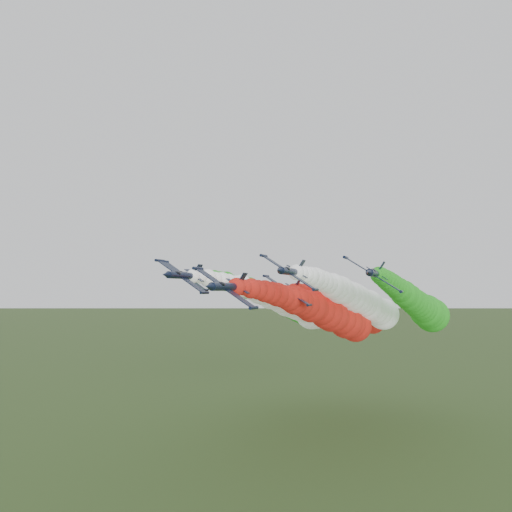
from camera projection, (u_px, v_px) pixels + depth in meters
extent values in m
cylinder|color=black|center=(226.00, 287.00, 75.77)|extent=(1.74, 10.33, 1.74)
cone|color=black|center=(209.00, 287.00, 70.08)|extent=(1.59, 2.07, 1.59)
cone|color=black|center=(240.00, 287.00, 81.02)|extent=(1.59, 1.03, 1.59)
ellipsoid|color=black|center=(222.00, 284.00, 73.56)|extent=(1.16, 2.16, 1.09)
cube|color=black|center=(225.00, 288.00, 75.57)|extent=(9.35, 2.18, 6.06)
cylinder|color=black|center=(198.00, 269.00, 77.39)|extent=(0.70, 2.98, 0.70)
cylinder|color=black|center=(254.00, 308.00, 73.76)|extent=(0.70, 2.98, 0.70)
cube|color=black|center=(241.00, 280.00, 79.67)|extent=(1.56, 1.72, 2.31)
cube|color=black|center=(238.00, 286.00, 79.82)|extent=(3.73, 1.26, 2.45)
sphere|color=#AE1B13|center=(236.00, 287.00, 79.52)|extent=(2.96, 2.96, 2.96)
sphere|color=#AE1B13|center=(244.00, 287.00, 82.46)|extent=(2.71, 2.71, 2.71)
sphere|color=#AE1B13|center=(251.00, 288.00, 85.39)|extent=(3.52, 3.52, 3.52)
sphere|color=#AE1B13|center=(258.00, 290.00, 88.30)|extent=(3.53, 3.53, 3.53)
sphere|color=#AE1B13|center=(265.00, 291.00, 91.19)|extent=(4.06, 4.06, 4.06)
sphere|color=#AE1B13|center=(271.00, 293.00, 94.07)|extent=(4.24, 4.24, 4.24)
sphere|color=#AE1B13|center=(277.00, 295.00, 96.93)|extent=(4.71, 4.71, 4.71)
sphere|color=#AE1B13|center=(283.00, 296.00, 99.78)|extent=(4.71, 4.71, 4.71)
sphere|color=#AE1B13|center=(289.00, 298.00, 102.61)|extent=(5.27, 5.27, 5.27)
sphere|color=#AE1B13|center=(295.00, 300.00, 105.43)|extent=(6.14, 6.14, 6.14)
sphere|color=#AE1B13|center=(300.00, 302.00, 108.23)|extent=(6.02, 6.02, 6.02)
sphere|color=#AE1B13|center=(306.00, 304.00, 111.02)|extent=(6.49, 6.49, 6.49)
sphere|color=#AE1B13|center=(311.00, 306.00, 113.79)|extent=(7.41, 7.41, 7.41)
sphere|color=#AE1B13|center=(316.00, 308.00, 116.55)|extent=(6.07, 6.07, 6.07)
sphere|color=#AE1B13|center=(321.00, 310.00, 119.30)|extent=(6.86, 6.86, 6.86)
sphere|color=#AE1B13|center=(326.00, 313.00, 122.03)|extent=(8.20, 8.20, 8.20)
sphere|color=#AE1B13|center=(331.00, 315.00, 124.74)|extent=(8.58, 8.58, 8.58)
sphere|color=#AE1B13|center=(336.00, 317.00, 127.45)|extent=(6.98, 6.98, 6.98)
sphere|color=#AE1B13|center=(341.00, 319.00, 130.13)|extent=(8.05, 8.05, 8.05)
sphere|color=#AE1B13|center=(346.00, 321.00, 132.81)|extent=(9.18, 9.18, 9.18)
sphere|color=#AE1B13|center=(351.00, 323.00, 135.47)|extent=(8.33, 8.33, 8.33)
sphere|color=#AE1B13|center=(355.00, 325.00, 138.11)|extent=(9.05, 9.05, 9.05)
cylinder|color=black|center=(183.00, 276.00, 91.13)|extent=(1.74, 10.33, 1.74)
cone|color=black|center=(165.00, 275.00, 85.45)|extent=(1.59, 2.07, 1.59)
cone|color=black|center=(197.00, 276.00, 96.39)|extent=(1.59, 1.03, 1.59)
ellipsoid|color=black|center=(178.00, 273.00, 88.93)|extent=(1.16, 2.16, 1.09)
cube|color=black|center=(182.00, 276.00, 90.94)|extent=(9.35, 2.18, 6.06)
cylinder|color=black|center=(160.00, 261.00, 92.76)|extent=(0.70, 2.98, 0.70)
cylinder|color=black|center=(204.00, 293.00, 89.13)|extent=(0.70, 2.98, 0.70)
cube|color=black|center=(197.00, 270.00, 95.04)|extent=(1.56, 1.72, 2.31)
cube|color=black|center=(194.00, 275.00, 95.19)|extent=(3.73, 1.26, 2.45)
sphere|color=white|center=(193.00, 276.00, 94.89)|extent=(2.66, 2.66, 2.66)
sphere|color=white|center=(201.00, 277.00, 97.83)|extent=(2.68, 2.68, 2.68)
sphere|color=white|center=(208.00, 278.00, 100.76)|extent=(3.61, 3.61, 3.61)
sphere|color=white|center=(215.00, 279.00, 103.67)|extent=(3.23, 3.23, 3.23)
sphere|color=white|center=(222.00, 281.00, 106.56)|extent=(3.80, 3.80, 3.80)
sphere|color=white|center=(228.00, 283.00, 109.44)|extent=(3.91, 3.91, 3.91)
sphere|color=white|center=(235.00, 284.00, 112.30)|extent=(4.07, 4.07, 4.07)
sphere|color=white|center=(241.00, 286.00, 115.15)|extent=(5.33, 5.33, 5.33)
sphere|color=white|center=(247.00, 288.00, 117.98)|extent=(4.69, 4.69, 4.69)
sphere|color=white|center=(253.00, 290.00, 120.80)|extent=(5.17, 5.17, 5.17)
sphere|color=white|center=(259.00, 292.00, 123.60)|extent=(6.04, 6.04, 6.04)
sphere|color=white|center=(265.00, 294.00, 126.39)|extent=(5.51, 5.51, 5.51)
sphere|color=white|center=(270.00, 296.00, 129.16)|extent=(6.81, 6.81, 6.81)
sphere|color=white|center=(276.00, 298.00, 131.92)|extent=(6.43, 6.43, 6.43)
sphere|color=white|center=(281.00, 300.00, 134.67)|extent=(7.08, 7.08, 7.08)
sphere|color=white|center=(286.00, 302.00, 137.40)|extent=(7.77, 7.77, 7.77)
sphere|color=white|center=(292.00, 304.00, 140.11)|extent=(7.63, 7.63, 7.63)
sphere|color=white|center=(297.00, 306.00, 142.81)|extent=(7.78, 7.78, 7.78)
sphere|color=white|center=(302.00, 309.00, 145.50)|extent=(7.69, 7.69, 7.69)
sphere|color=white|center=(307.00, 311.00, 148.18)|extent=(7.48, 7.48, 7.48)
sphere|color=white|center=(312.00, 313.00, 150.83)|extent=(9.93, 9.93, 9.93)
sphere|color=white|center=(316.00, 315.00, 153.48)|extent=(8.47, 8.47, 8.47)
cylinder|color=black|center=(290.00, 272.00, 85.94)|extent=(1.74, 10.33, 1.74)
cone|color=black|center=(279.00, 270.00, 80.25)|extent=(1.59, 2.07, 1.59)
cone|color=black|center=(299.00, 273.00, 91.20)|extent=(1.59, 1.03, 1.59)
ellipsoid|color=black|center=(287.00, 269.00, 83.73)|extent=(1.16, 2.16, 1.09)
cube|color=black|center=(289.00, 272.00, 85.75)|extent=(9.35, 2.18, 6.06)
cylinder|color=black|center=(264.00, 256.00, 87.56)|extent=(0.70, 2.98, 0.70)
cylinder|color=black|center=(315.00, 290.00, 83.93)|extent=(0.70, 2.98, 0.70)
cube|color=black|center=(301.00, 266.00, 89.84)|extent=(1.56, 1.72, 2.31)
cube|color=black|center=(297.00, 272.00, 89.99)|extent=(3.73, 1.26, 2.45)
sphere|color=white|center=(296.00, 272.00, 89.69)|extent=(2.87, 2.87, 2.87)
sphere|color=white|center=(301.00, 273.00, 92.64)|extent=(2.84, 2.84, 2.84)
sphere|color=white|center=(306.00, 275.00, 95.56)|extent=(3.24, 3.24, 3.24)
sphere|color=white|center=(310.00, 276.00, 98.47)|extent=(3.74, 3.74, 3.74)
sphere|color=white|center=(315.00, 278.00, 101.36)|extent=(4.35, 4.35, 4.35)
sphere|color=white|center=(319.00, 280.00, 104.24)|extent=(4.37, 4.37, 4.37)
sphere|color=white|center=(323.00, 282.00, 107.10)|extent=(4.61, 4.61, 4.61)
sphere|color=white|center=(328.00, 284.00, 109.95)|extent=(4.58, 4.58, 4.58)
sphere|color=white|center=(332.00, 286.00, 112.78)|extent=(5.78, 5.78, 5.78)
sphere|color=white|center=(336.00, 288.00, 115.60)|extent=(5.96, 5.96, 5.96)
sphere|color=white|center=(340.00, 290.00, 118.40)|extent=(6.63, 6.63, 6.63)
sphere|color=white|center=(344.00, 292.00, 121.19)|extent=(5.92, 5.92, 5.92)
sphere|color=white|center=(348.00, 294.00, 123.97)|extent=(6.71, 6.71, 6.71)
sphere|color=white|center=(352.00, 296.00, 126.72)|extent=(7.30, 7.30, 7.30)
sphere|color=white|center=(356.00, 298.00, 129.47)|extent=(7.52, 7.52, 7.52)
sphere|color=white|center=(360.00, 301.00, 132.20)|extent=(7.28, 7.28, 7.28)
sphere|color=white|center=(364.00, 303.00, 134.92)|extent=(7.54, 7.54, 7.54)
sphere|color=white|center=(368.00, 305.00, 137.62)|extent=(8.54, 8.54, 8.54)
sphere|color=white|center=(372.00, 307.00, 140.31)|extent=(7.88, 7.88, 7.88)
sphere|color=white|center=(376.00, 310.00, 142.98)|extent=(7.81, 7.81, 7.81)
sphere|color=white|center=(379.00, 312.00, 145.64)|extent=(7.83, 7.83, 7.83)
sphere|color=white|center=(383.00, 314.00, 148.28)|extent=(9.29, 9.29, 9.29)
cylinder|color=black|center=(185.00, 275.00, 102.35)|extent=(1.74, 10.33, 1.74)
cone|color=black|center=(170.00, 274.00, 96.67)|extent=(1.59, 2.07, 1.59)
cone|color=black|center=(198.00, 276.00, 107.61)|extent=(1.59, 1.03, 1.59)
ellipsoid|color=black|center=(181.00, 273.00, 100.15)|extent=(1.16, 2.16, 1.09)
cube|color=black|center=(184.00, 275.00, 102.16)|extent=(9.35, 2.18, 6.06)
cylinder|color=black|center=(164.00, 261.00, 103.98)|extent=(0.70, 2.98, 0.70)
cylinder|color=black|center=(204.00, 290.00, 100.35)|extent=(0.70, 2.98, 0.70)
cube|color=black|center=(198.00, 270.00, 106.26)|extent=(1.56, 1.72, 2.31)
cube|color=black|center=(195.00, 275.00, 106.41)|extent=(3.73, 1.26, 2.45)
sphere|color=#208D1B|center=(194.00, 275.00, 106.11)|extent=(2.73, 2.73, 2.73)
sphere|color=#208D1B|center=(201.00, 276.00, 109.05)|extent=(2.95, 2.95, 2.95)
sphere|color=#208D1B|center=(207.00, 277.00, 111.98)|extent=(3.46, 3.46, 3.46)
sphere|color=#208D1B|center=(214.00, 278.00, 114.89)|extent=(3.88, 3.88, 3.88)
sphere|color=#208D1B|center=(220.00, 280.00, 117.78)|extent=(4.07, 4.07, 4.07)
sphere|color=#208D1B|center=(226.00, 281.00, 120.66)|extent=(4.82, 4.82, 4.82)
sphere|color=#208D1B|center=(232.00, 283.00, 123.52)|extent=(4.14, 4.14, 4.14)
sphere|color=#208D1B|center=(238.00, 285.00, 126.37)|extent=(4.57, 4.57, 4.57)
sphere|color=#208D1B|center=(243.00, 286.00, 129.20)|extent=(4.66, 4.66, 4.66)
sphere|color=#208D1B|center=(249.00, 288.00, 132.02)|extent=(5.90, 5.90, 5.90)
sphere|color=#208D1B|center=(254.00, 290.00, 134.82)|extent=(5.46, 5.46, 5.46)
sphere|color=#208D1B|center=(260.00, 292.00, 137.61)|extent=(5.71, 5.71, 5.71)
sphere|color=#208D1B|center=(265.00, 294.00, 140.38)|extent=(6.70, 6.70, 6.70)
sphere|color=#208D1B|center=(270.00, 296.00, 143.14)|extent=(6.16, 6.16, 6.16)
sphere|color=#208D1B|center=(275.00, 298.00, 145.89)|extent=(6.19, 6.19, 6.19)
sphere|color=#208D1B|center=(280.00, 300.00, 148.62)|extent=(7.38, 7.38, 7.38)
sphere|color=#208D1B|center=(285.00, 302.00, 151.33)|extent=(8.47, 8.47, 8.47)
sphere|color=#208D1B|center=(290.00, 304.00, 154.03)|extent=(7.16, 7.16, 7.16)
sphere|color=#208D1B|center=(295.00, 306.00, 156.72)|extent=(8.94, 8.94, 8.94)
sphere|color=#208D1B|center=(299.00, 308.00, 159.39)|extent=(9.37, 9.37, 9.37)
sphere|color=#208D1B|center=(304.00, 310.00, 162.05)|extent=(9.67, 9.67, 9.67)
sphere|color=#208D1B|center=(309.00, 312.00, 164.70)|extent=(8.60, 8.60, 8.60)
cylinder|color=black|center=(374.00, 273.00, 85.73)|extent=(1.74, 10.33, 1.74)
cone|color=black|center=(369.00, 272.00, 80.04)|extent=(1.59, 2.07, 1.59)
cone|color=black|center=(378.00, 274.00, 90.99)|extent=(1.59, 1.03, 1.59)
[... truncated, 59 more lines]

